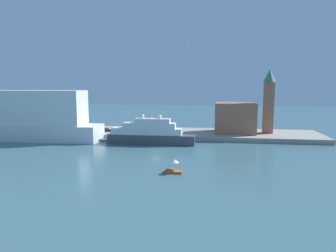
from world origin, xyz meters
The scene contains 11 objects.
ground centered at (0.00, 0.00, 0.00)m, with size 400.00×400.00×0.00m, color #3D6670.
quay_dock centered at (0.00, 27.01, 0.83)m, with size 110.00×22.03×1.65m, color gray.
large_yacht centered at (-3.91, 9.87, 3.36)m, with size 28.32×4.18×11.28m.
cruise_ship centered at (-56.03, 11.48, 8.11)m, with size 68.55×10.51×20.65m.
small_motorboat centered at (7.72, -21.80, 1.18)m, with size 4.04×1.86×3.05m.
work_barge centered at (-19.54, 12.00, 0.42)m, with size 5.92×1.85×0.85m, color #595966.
harbor_building centered at (24.22, 27.43, 7.13)m, with size 14.39×12.19×10.97m, color #9E664C.
bell_tower centered at (36.02, 28.15, 14.21)m, with size 4.39×4.39×22.91m.
parked_car centered at (-23.75, 23.29, 2.20)m, with size 4.53×1.70×1.28m.
person_figure centered at (-20.10, 23.11, 2.42)m, with size 0.36×0.36×1.66m.
mooring_bollard centered at (4.28, 16.80, 2.06)m, with size 0.49×0.49×0.83m, color black.
Camera 1 is at (15.84, -85.81, 19.15)m, focal length 32.63 mm.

